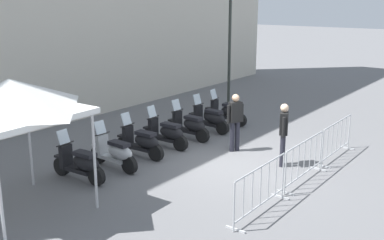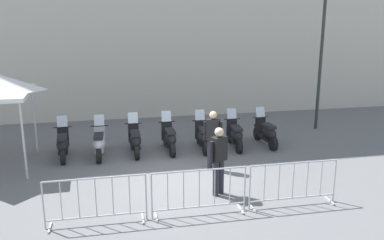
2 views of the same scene
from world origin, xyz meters
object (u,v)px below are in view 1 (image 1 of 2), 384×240
object	(u,v)px
motorcycle_5	(210,119)
street_lamp	(230,24)
motorcycle_0	(80,164)
officer_near_row_end	(283,131)
officer_mid_plaza	(235,119)
motorcycle_2	(141,142)
barrier_segment_1	(304,161)
motorcycle_3	(166,133)
barrier_segment_2	(337,140)
barrier_segment_0	(261,190)
motorcycle_1	(115,153)
canopy_tent	(10,98)
motorcycle_6	(227,112)
motorcycle_4	(189,126)

from	to	relation	value
motorcycle_5	street_lamp	bearing A→B (deg)	22.41
motorcycle_0	officer_near_row_end	size ratio (longest dim) A/B	1.00
motorcycle_5	officer_mid_plaza	xyz separation A→B (m)	(-1.28, -1.72, 0.53)
officer_near_row_end	motorcycle_2	bearing A→B (deg)	115.60
officer_near_row_end	barrier_segment_1	bearing A→B (deg)	-128.15
motorcycle_3	officer_mid_plaza	world-z (taller)	officer_mid_plaza
barrier_segment_2	barrier_segment_0	bearing A→B (deg)	178.57
motorcycle_3	officer_near_row_end	xyz separation A→B (m)	(0.60, -3.55, 0.53)
motorcycle_0	motorcycle_1	distance (m)	1.11
motorcycle_0	barrier_segment_2	size ratio (longest dim) A/B	0.80
street_lamp	barrier_segment_2	bearing A→B (deg)	-123.69
motorcycle_3	barrier_segment_2	distance (m)	4.99
motorcycle_0	canopy_tent	distance (m)	2.88
motorcycle_3	street_lamp	world-z (taller)	street_lamp
motorcycle_3	motorcycle_5	world-z (taller)	same
motorcycle_2	canopy_tent	distance (m)	4.69
motorcycle_6	motorcycle_2	bearing A→B (deg)	178.01
street_lamp	canopy_tent	bearing A→B (deg)	-171.26
street_lamp	officer_near_row_end	world-z (taller)	street_lamp
motorcycle_5	street_lamp	xyz separation A→B (m)	(3.91, 1.61, 2.94)
motorcycle_2	motorcycle_5	world-z (taller)	same
motorcycle_6	barrier_segment_0	xyz separation A→B (m)	(-5.69, -4.28, 0.07)
motorcycle_1	motorcycle_6	distance (m)	5.57
motorcycle_2	motorcycle_4	world-z (taller)	same
barrier_segment_1	canopy_tent	bearing A→B (deg)	141.15
street_lamp	canopy_tent	size ratio (longest dim) A/B	1.92
motorcycle_6	street_lamp	bearing A→B (deg)	29.99
motorcycle_5	motorcycle_6	xyz separation A→B (m)	(1.12, 0.00, 0.00)
motorcycle_6	barrier_segment_1	size ratio (longest dim) A/B	0.80
motorcycle_1	motorcycle_5	bearing A→B (deg)	-1.29
motorcycle_4	street_lamp	size ratio (longest dim) A/B	0.31
officer_near_row_end	barrier_segment_2	bearing A→B (deg)	-32.49
street_lamp	barrier_segment_1	bearing A→B (deg)	-136.37
motorcycle_3	barrier_segment_0	bearing A→B (deg)	-118.07
barrier_segment_0	barrier_segment_2	xyz separation A→B (m)	(4.47, -0.11, 0.00)
motorcycle_4	motorcycle_3	bearing A→B (deg)	176.35
barrier_segment_0	motorcycle_1	bearing A→B (deg)	88.44
officer_near_row_end	barrier_segment_0	bearing A→B (deg)	-163.83
motorcycle_4	motorcycle_6	size ratio (longest dim) A/B	1.00
motorcycle_1	barrier_segment_1	world-z (taller)	motorcycle_1
officer_mid_plaza	barrier_segment_2	bearing A→B (deg)	-66.05
motorcycle_3	street_lamp	size ratio (longest dim) A/B	0.31
motorcycle_3	motorcycle_6	bearing A→B (deg)	-2.15
motorcycle_1	officer_mid_plaza	world-z (taller)	officer_mid_plaza
barrier_segment_2	officer_mid_plaza	world-z (taller)	officer_mid_plaza
motorcycle_6	barrier_segment_0	size ratio (longest dim) A/B	0.80
motorcycle_5	motorcycle_0	bearing A→B (deg)	177.79
motorcycle_5	motorcycle_3	bearing A→B (deg)	176.65
motorcycle_0	motorcycle_1	bearing A→B (deg)	-5.92
motorcycle_6	barrier_segment_1	distance (m)	5.54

